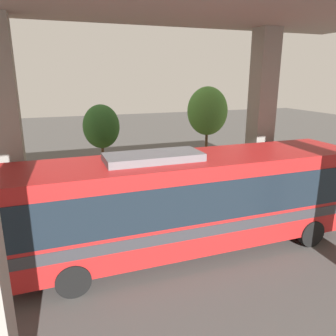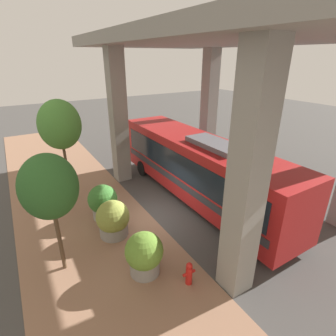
# 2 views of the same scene
# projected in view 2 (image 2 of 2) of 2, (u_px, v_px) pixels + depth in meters

# --- Properties ---
(ground_plane) EXTENTS (80.00, 80.00, 0.00)m
(ground_plane) POSITION_uv_depth(u_px,v_px,m) (153.00, 218.00, 13.08)
(ground_plane) COLOR #474442
(ground_plane) RESTS_ON ground
(sidewalk_strip) EXTENTS (6.00, 40.00, 0.02)m
(sidewalk_strip) POSITION_uv_depth(u_px,v_px,m) (93.00, 238.00, 11.65)
(sidewalk_strip) COLOR #936B51
(sidewalk_strip) RESTS_ON ground
(overpass) EXTENTS (9.40, 18.24, 8.58)m
(overpass) POSITION_uv_depth(u_px,v_px,m) (226.00, 57.00, 12.07)
(overpass) COLOR gray
(overpass) RESTS_ON ground
(bus) EXTENTS (2.81, 12.46, 3.67)m
(bus) POSITION_uv_depth(u_px,v_px,m) (198.00, 165.00, 14.19)
(bus) COLOR #B21E1E
(bus) RESTS_ON ground
(fire_hydrant) EXTENTS (0.49, 0.24, 0.93)m
(fire_hydrant) POSITION_uv_depth(u_px,v_px,m) (189.00, 273.00, 9.14)
(fire_hydrant) COLOR red
(fire_hydrant) RESTS_ON ground
(planter_front) EXTENTS (1.43, 1.43, 1.77)m
(planter_front) POSITION_uv_depth(u_px,v_px,m) (103.00, 202.00, 12.77)
(planter_front) COLOR gray
(planter_front) RESTS_ON ground
(planter_middle) EXTENTS (1.47, 1.47, 1.70)m
(planter_middle) POSITION_uv_depth(u_px,v_px,m) (113.00, 220.00, 11.54)
(planter_middle) COLOR gray
(planter_middle) RESTS_ON ground
(planter_back) EXTENTS (1.40, 1.40, 1.70)m
(planter_back) POSITION_uv_depth(u_px,v_px,m) (144.00, 254.00, 9.48)
(planter_back) COLOR gray
(planter_back) RESTS_ON ground
(street_tree_near) EXTENTS (2.13, 2.13, 5.52)m
(street_tree_near) POSITION_uv_depth(u_px,v_px,m) (60.00, 125.00, 13.30)
(street_tree_near) COLOR brown
(street_tree_near) RESTS_ON ground
(street_tree_far) EXTENTS (1.91, 1.91, 4.63)m
(street_tree_far) POSITION_uv_depth(u_px,v_px,m) (49.00, 187.00, 8.64)
(street_tree_far) COLOR brown
(street_tree_far) RESTS_ON ground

